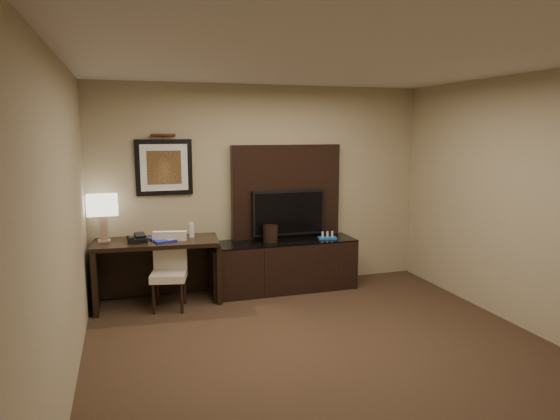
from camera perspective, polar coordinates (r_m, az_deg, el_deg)
name	(u,v)px	position (r m, az deg, el deg)	size (l,w,h in m)	color
floor	(337,364)	(4.80, 6.58, -17.13)	(4.50, 5.00, 0.01)	#342217
ceiling	(343,58)	(4.35, 7.25, 16.81)	(4.50, 5.00, 0.01)	silver
wall_back	(264,187)	(6.71, -1.89, 2.59)	(4.50, 0.01, 2.70)	tan
wall_left	(61,235)	(4.02, -23.80, -2.60)	(0.01, 5.00, 2.70)	tan
wall_right	(546,207)	(5.67, 28.10, 0.31)	(0.01, 5.00, 2.70)	tan
desk	(157,272)	(6.32, -13.83, -6.90)	(1.48, 0.64, 0.79)	black
credenza	(283,265)	(6.67, 0.31, -6.34)	(1.94, 0.54, 0.67)	black
tv_wall_panel	(286,193)	(6.75, 0.71, 1.95)	(1.50, 0.12, 1.30)	black
tv	(288,212)	(6.69, 0.97, -0.28)	(1.00, 0.08, 0.60)	black
artwork	(164,167)	(6.44, -13.12, 4.76)	(0.70, 0.04, 0.70)	black
picture_light	(163,135)	(6.38, -13.22, 8.32)	(0.04, 0.04, 0.30)	#422215
desk_chair	(169,275)	(6.09, -12.58, -7.26)	(0.40, 0.46, 0.84)	beige
table_lamp	(103,217)	(6.28, -19.58, -0.71)	(0.37, 0.21, 0.61)	tan
desk_phone	(137,238)	(6.16, -15.98, -3.13)	(0.20, 0.18, 0.10)	black
blue_folder	(162,239)	(6.21, -13.29, -3.29)	(0.25, 0.33, 0.02)	navy
book	(164,231)	(6.16, -13.15, -2.41)	(0.17, 0.02, 0.23)	#AFA68A
water_bottle	(192,230)	(6.29, -10.06, -2.28)	(0.06, 0.06, 0.18)	silver
ice_bucket	(270,234)	(6.51, -1.10, -2.71)	(0.20, 0.20, 0.22)	black
minibar_tray	(327,235)	(6.73, 5.43, -2.91)	(0.24, 0.15, 0.09)	#1A5CAE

